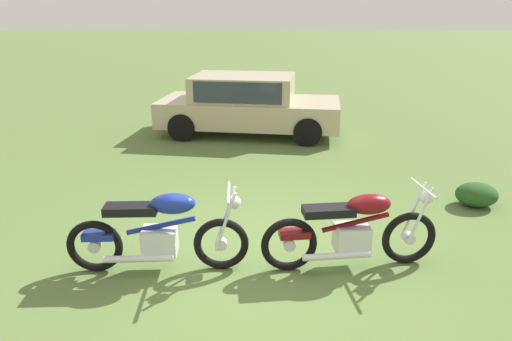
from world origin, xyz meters
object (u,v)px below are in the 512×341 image
motorcycle_blue (159,233)px  shrub_low (477,195)px  car_beige (247,102)px  motorcycle_maroon (353,231)px

motorcycle_blue → shrub_low: bearing=20.5°
motorcycle_blue → car_beige: size_ratio=0.47×
motorcycle_blue → car_beige: car_beige is taller
car_beige → motorcycle_blue: bearing=-89.9°
motorcycle_maroon → motorcycle_blue: bearing=175.6°
motorcycle_blue → shrub_low: (4.63, 1.83, -0.30)m
motorcycle_maroon → car_beige: (-1.26, 6.31, 0.32)m
motorcycle_maroon → shrub_low: size_ratio=3.29×
car_beige → shrub_low: 5.83m
car_beige → shrub_low: bearing=-42.2°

